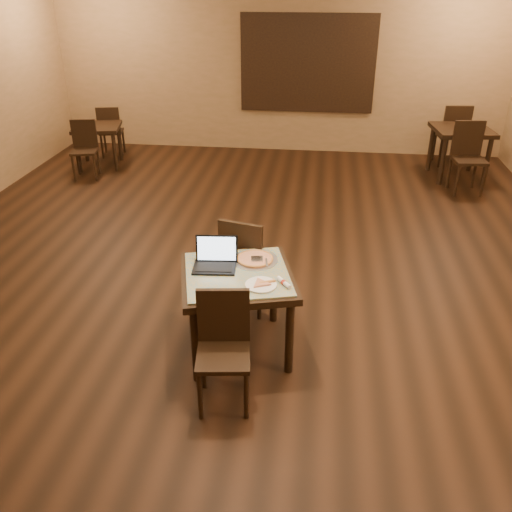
# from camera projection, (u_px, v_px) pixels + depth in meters

# --- Properties ---
(ground) EXTENTS (10.00, 10.00, 0.00)m
(ground) POSITION_uv_depth(u_px,v_px,m) (237.00, 283.00, 5.83)
(ground) COLOR black
(ground) RESTS_ON ground
(wall_back) EXTENTS (8.00, 0.02, 3.00)m
(wall_back) POSITION_uv_depth(u_px,v_px,m) (279.00, 66.00, 9.52)
(wall_back) COLOR #97734D
(wall_back) RESTS_ON ground
(mural) EXTENTS (2.34, 0.05, 1.64)m
(mural) POSITION_uv_depth(u_px,v_px,m) (308.00, 64.00, 9.40)
(mural) COLOR #235980
(mural) RESTS_ON wall_back
(tiled_table) EXTENTS (1.13, 1.13, 0.76)m
(tiled_table) POSITION_uv_depth(u_px,v_px,m) (237.00, 284.00, 4.53)
(tiled_table) COLOR black
(tiled_table) RESTS_ON ground
(chair_main_near) EXTENTS (0.45, 0.45, 0.92)m
(chair_main_near) POSITION_uv_depth(u_px,v_px,m) (223.00, 342.00, 4.06)
(chair_main_near) COLOR black
(chair_main_near) RESTS_ON ground
(chair_main_far) EXTENTS (0.52, 0.52, 0.99)m
(chair_main_far) POSITION_uv_depth(u_px,v_px,m) (245.00, 260.00, 5.13)
(chair_main_far) COLOR black
(chair_main_far) RESTS_ON ground
(laptop) EXTENTS (0.38, 0.31, 0.24)m
(laptop) POSITION_uv_depth(u_px,v_px,m) (216.00, 259.00, 4.57)
(laptop) COLOR black
(laptop) RESTS_ON tiled_table
(plate) EXTENTS (0.25, 0.25, 0.01)m
(plate) POSITION_uv_depth(u_px,v_px,m) (261.00, 285.00, 4.30)
(plate) COLOR white
(plate) RESTS_ON tiled_table
(pizza_slice) EXTENTS (0.23, 0.23, 0.02)m
(pizza_slice) POSITION_uv_depth(u_px,v_px,m) (261.00, 283.00, 4.29)
(pizza_slice) COLOR beige
(pizza_slice) RESTS_ON plate
(pizza_pan) EXTENTS (0.39, 0.39, 0.01)m
(pizza_pan) POSITION_uv_depth(u_px,v_px,m) (255.00, 260.00, 4.68)
(pizza_pan) COLOR silver
(pizza_pan) RESTS_ON tiled_table
(pizza_whole) EXTENTS (0.32, 0.32, 0.02)m
(pizza_whole) POSITION_uv_depth(u_px,v_px,m) (255.00, 258.00, 4.68)
(pizza_whole) COLOR beige
(pizza_whole) RESTS_ON pizza_pan
(spatula) EXTENTS (0.14, 0.25, 0.01)m
(spatula) POSITION_uv_depth(u_px,v_px,m) (257.00, 259.00, 4.65)
(spatula) COLOR silver
(spatula) RESTS_ON pizza_whole
(napkin_roll) EXTENTS (0.13, 0.16, 0.04)m
(napkin_roll) POSITION_uv_depth(u_px,v_px,m) (284.00, 283.00, 4.31)
(napkin_roll) COLOR white
(napkin_roll) RESTS_ON tiled_table
(other_table_a) EXTENTS (0.94, 0.94, 0.80)m
(other_table_a) POSITION_uv_depth(u_px,v_px,m) (461.00, 137.00, 8.53)
(other_table_a) COLOR black
(other_table_a) RESTS_ON ground
(other_table_a_chair_near) EXTENTS (0.49, 0.49, 1.04)m
(other_table_a_chair_near) POSITION_uv_depth(u_px,v_px,m) (468.00, 153.00, 8.04)
(other_table_a_chair_near) COLOR black
(other_table_a_chair_near) RESTS_ON ground
(other_table_a_chair_far) EXTENTS (0.49, 0.49, 1.04)m
(other_table_a_chair_far) POSITION_uv_depth(u_px,v_px,m) (453.00, 132.00, 9.10)
(other_table_a_chair_far) COLOR black
(other_table_a_chair_far) RESTS_ON ground
(other_table_b) EXTENTS (0.89, 0.89, 0.70)m
(other_table_b) POSITION_uv_depth(u_px,v_px,m) (98.00, 133.00, 9.08)
(other_table_b) COLOR black
(other_table_b) RESTS_ON ground
(other_table_b_chair_near) EXTENTS (0.47, 0.47, 0.90)m
(other_table_b_chair_near) POSITION_uv_depth(u_px,v_px,m) (85.00, 146.00, 8.65)
(other_table_b_chair_near) COLOR black
(other_table_b_chair_near) RESTS_ON ground
(other_table_b_chair_far) EXTENTS (0.47, 0.47, 0.90)m
(other_table_b_chair_far) POSITION_uv_depth(u_px,v_px,m) (110.00, 129.00, 9.57)
(other_table_b_chair_far) COLOR black
(other_table_b_chair_far) RESTS_ON ground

